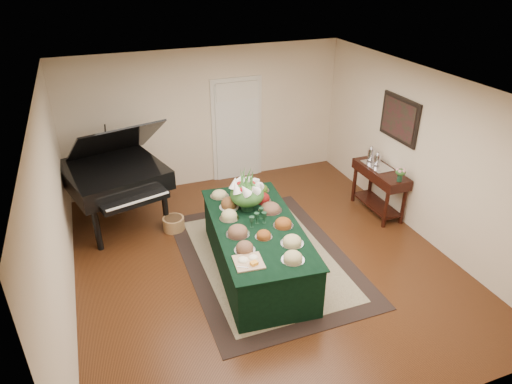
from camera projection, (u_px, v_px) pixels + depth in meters
name	position (u px, v px, depth m)	size (l,w,h in m)	color
ground	(263.00, 260.00, 7.08)	(6.00, 6.00, 0.00)	black
area_rug	(265.00, 258.00, 7.13)	(2.43, 3.40, 0.01)	black
kitchen_doorway	(237.00, 131.00, 9.24)	(1.05, 0.07, 2.10)	silver
buffet_table	(257.00, 247.00, 6.69)	(1.43, 2.63, 0.79)	black
food_platters	(254.00, 216.00, 6.63)	(1.08, 2.25, 0.13)	silver
cutting_board	(248.00, 260.00, 5.72)	(0.39, 0.39, 0.10)	tan
green_goblets	(259.00, 218.00, 6.51)	(0.29, 0.26, 0.18)	#13311F
floral_centerpiece	(247.00, 191.00, 6.77)	(0.53, 0.53, 0.53)	#13311F
grand_piano	(114.00, 174.00, 7.67)	(1.89, 2.10, 1.83)	black
wicker_basket	(174.00, 224.00, 7.81)	(0.37, 0.37, 0.23)	olive
mahogany_sideboard	(380.00, 179.00, 8.10)	(0.45, 1.19, 0.86)	black
tea_service	(375.00, 158.00, 8.14)	(0.34, 0.58, 0.30)	silver
pink_bouquet	(401.00, 173.00, 7.51)	(0.19, 0.19, 0.24)	#13311F
wall_painting	(399.00, 119.00, 7.66)	(0.05, 0.95, 0.75)	black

